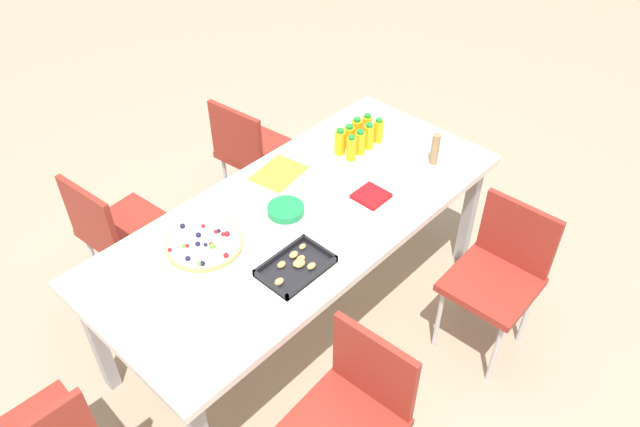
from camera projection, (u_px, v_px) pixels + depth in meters
name	position (u px, v px, depth m)	size (l,w,h in m)	color
ground_plane	(304.00, 313.00, 3.41)	(12.00, 12.00, 0.00)	tan
party_table	(302.00, 222.00, 2.97)	(2.10, 0.93, 0.74)	silver
chair_far_left	(500.00, 269.00, 2.98)	(0.41, 0.41, 0.83)	maroon
chair_near_left	(251.00, 149.00, 3.74)	(0.44, 0.44, 0.83)	maroon
chair_near_right	(116.00, 228.00, 3.20)	(0.43, 0.43, 0.83)	maroon
chair_far_right	(354.00, 409.00, 2.41)	(0.42, 0.42, 0.83)	maroon
juice_bottle_0	(367.00, 126.00, 3.37)	(0.06, 0.06, 0.14)	#F9AD14
juice_bottle_1	(357.00, 131.00, 3.33)	(0.06, 0.06, 0.15)	#FAAC14
juice_bottle_2	(349.00, 137.00, 3.30)	(0.06, 0.06, 0.13)	#F9AD14
juice_bottle_3	(340.00, 142.00, 3.25)	(0.06, 0.06, 0.15)	#F9AF14
juice_bottle_4	(378.00, 131.00, 3.33)	(0.05, 0.05, 0.14)	#F9AC14
juice_bottle_5	(369.00, 136.00, 3.29)	(0.06, 0.06, 0.15)	#FAAE14
juice_bottle_6	(360.00, 143.00, 3.25)	(0.06, 0.06, 0.14)	#F9AB14
juice_bottle_7	(351.00, 149.00, 3.21)	(0.05, 0.05, 0.14)	#FAAC14
fruit_pizza	(204.00, 243.00, 2.75)	(0.35, 0.35, 0.05)	tan
snack_tray	(296.00, 266.00, 2.64)	(0.31, 0.21, 0.04)	black
plate_stack	(286.00, 210.00, 2.92)	(0.18, 0.18, 0.03)	#1E8C4C
napkin_stack	(371.00, 196.00, 3.00)	(0.15, 0.15, 0.02)	red
cardboard_tube	(435.00, 149.00, 3.17)	(0.04, 0.04, 0.18)	#9E7A56
paper_folder	(279.00, 173.00, 3.15)	(0.26, 0.20, 0.01)	yellow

